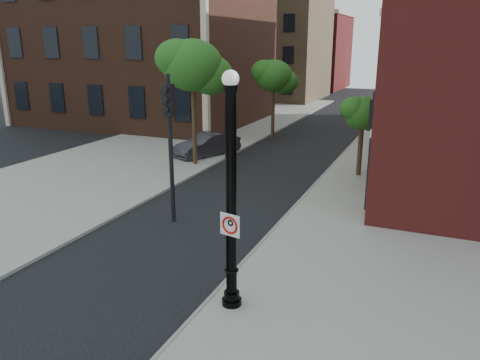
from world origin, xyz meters
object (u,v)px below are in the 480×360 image
at_px(lamppost, 231,207).
at_px(traffic_signal_left, 169,125).
at_px(parked_car, 207,145).
at_px(traffic_signal_right, 372,133).
at_px(no_parking_sign, 230,225).

distance_m(lamppost, traffic_signal_left, 6.57).
bearing_deg(parked_car, traffic_signal_right, -6.95).
bearing_deg(traffic_signal_left, lamppost, -47.81).
bearing_deg(traffic_signal_left, traffic_signal_right, 28.33).
distance_m(no_parking_sign, traffic_signal_right, 8.95).
bearing_deg(traffic_signal_right, parked_car, 148.81).
xyz_separation_m(parked_car, traffic_signal_right, (10.17, -6.08, 2.55)).
bearing_deg(parked_car, lamppost, -37.14).
height_order(no_parking_sign, parked_car, no_parking_sign).
height_order(parked_car, traffic_signal_left, traffic_signal_left).
xyz_separation_m(lamppost, parked_car, (-8.07, 14.58, -2.08)).
distance_m(no_parking_sign, traffic_signal_left, 6.77).
bearing_deg(no_parking_sign, parked_car, 130.46).
height_order(lamppost, traffic_signal_left, lamppost).
xyz_separation_m(no_parking_sign, traffic_signal_right, (2.06, 8.66, 0.87)).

